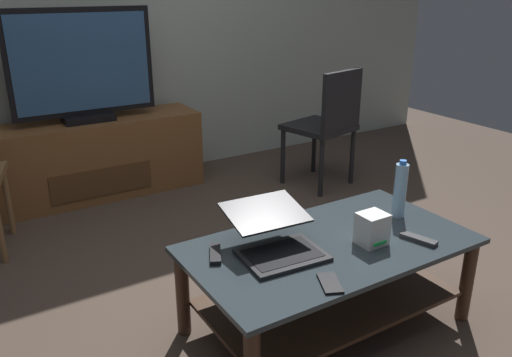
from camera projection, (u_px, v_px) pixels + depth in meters
name	position (u px, v px, depth m)	size (l,w,h in m)	color
ground_plane	(265.00, 297.00, 2.60)	(7.68, 7.68, 0.00)	#4C3D33
coffee_table	(329.00, 269.00, 2.29)	(1.25, 0.68, 0.43)	#2D383D
media_cabinet	(92.00, 159.00, 3.76)	(1.58, 0.42, 0.57)	brown
television	(82.00, 68.00, 3.51)	(0.98, 0.20, 0.77)	black
dining_chair	(328.00, 122.00, 3.85)	(0.53, 0.53, 0.90)	black
laptop	(275.00, 237.00, 2.15)	(0.36, 0.42, 0.17)	black
router_box	(372.00, 229.00, 2.21)	(0.12, 0.11, 0.14)	white
water_bottle_near	(400.00, 190.00, 2.45)	(0.06, 0.06, 0.28)	#99C6E5
cell_phone	(330.00, 283.00, 1.93)	(0.07, 0.14, 0.01)	black
tv_remote	(418.00, 239.00, 2.25)	(0.04, 0.16, 0.02)	#2D2D30
soundbar_remote	(215.00, 254.00, 2.13)	(0.04, 0.16, 0.02)	black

